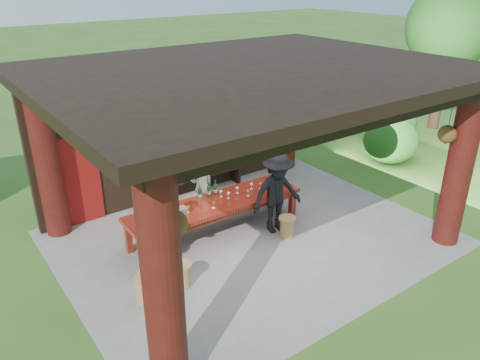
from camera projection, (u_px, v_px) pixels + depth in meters
ground at (251, 237)px, 9.68m from camera, size 90.00×90.00×0.00m
pavilion at (239, 134)px, 9.11m from camera, size 7.50×6.00×3.60m
wine_shelf at (194, 152)px, 11.11m from camera, size 2.46×0.37×2.17m
tasting_table at (215, 207)px, 9.52m from camera, size 3.75×1.05×0.75m
stool_near_left at (182, 275)px, 8.07m from camera, size 0.35×0.35×0.47m
stool_near_right at (287, 227)px, 9.57m from camera, size 0.36×0.36×0.47m
stool_far_left at (144, 290)px, 7.70m from camera, size 0.34×0.34×0.45m
host at (202, 187)px, 10.04m from camera, size 0.61×0.43×1.57m
guest_woman at (156, 231)px, 8.14m from camera, size 1.05×0.94×1.79m
guest_man at (277, 193)px, 9.58m from camera, size 1.19×0.78×1.74m
table_bottles at (208, 189)px, 9.66m from camera, size 0.46×0.09×0.31m
table_glasses at (232, 194)px, 9.64m from camera, size 1.87×0.41×0.15m
napkin_basket at (180, 211)px, 8.97m from camera, size 0.26×0.19×0.14m
shrubs at (299, 178)px, 11.05m from camera, size 15.46×9.10×1.36m
trees at (351, 49)px, 10.93m from camera, size 21.11×9.18×4.80m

